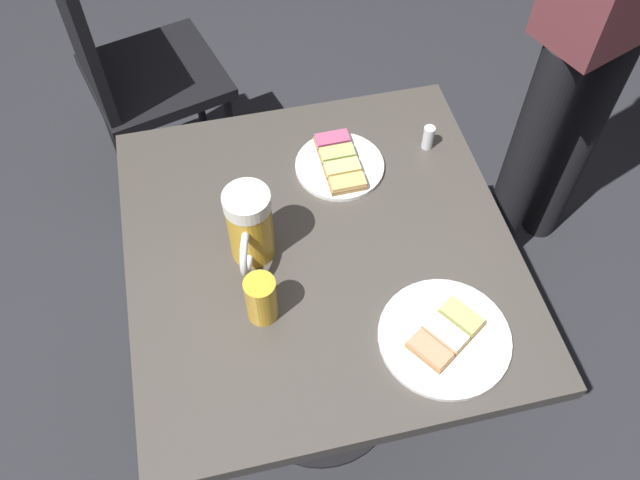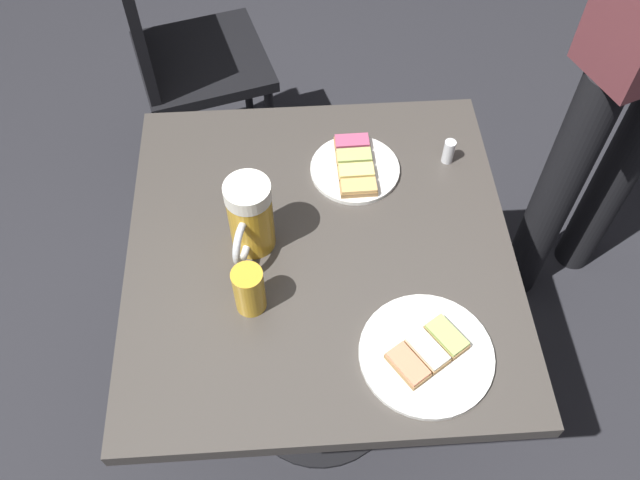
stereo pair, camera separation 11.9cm
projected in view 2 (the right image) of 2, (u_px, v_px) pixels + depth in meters
The scene contains 8 objects.
ground_plane at pixel (320, 392), 1.91m from camera, with size 6.00×6.00×0.00m, color #28282D.
cafe_table at pixel (320, 286), 1.43m from camera, with size 0.79×0.76×0.75m.
plate_near at pixel (427, 353), 1.16m from camera, with size 0.24×0.24×0.03m.
plate_far at pixel (355, 167), 1.40m from camera, with size 0.19×0.19×0.03m.
beer_mug at pixel (250, 218), 1.23m from camera, with size 0.14×0.09×0.17m.
beer_glass_small at pixel (249, 290), 1.18m from camera, with size 0.06×0.06×0.10m, color gold.
salt_shaker at pixel (449, 151), 1.41m from camera, with size 0.02×0.02×0.06m, color silver.
cafe_chair at pixel (178, 51), 1.97m from camera, with size 0.47×0.47×0.91m.
Camera 2 is at (-0.74, 0.05, 1.81)m, focal length 37.00 mm.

